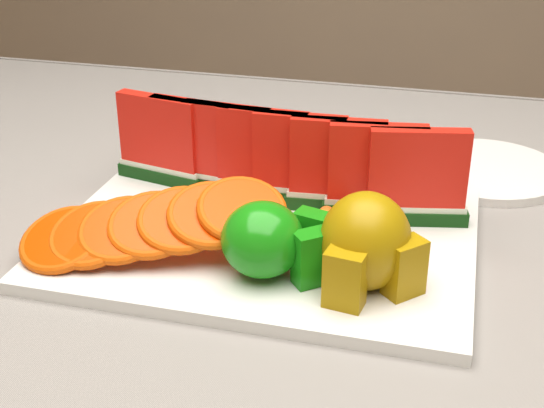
{
  "coord_description": "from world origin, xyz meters",
  "views": [
    {
      "loc": [
        0.21,
        -0.64,
        1.12
      ],
      "look_at": [
        0.05,
        -0.03,
        0.81
      ],
      "focal_mm": 50.0,
      "sensor_mm": 36.0,
      "label": 1
    }
  ],
  "objects_px": {
    "apple_cluster": "(271,241)",
    "side_plate": "(485,170)",
    "platter": "(265,236)",
    "pear_cluster": "(367,245)",
    "fork": "(200,128)"
  },
  "relations": [
    {
      "from": "apple_cluster",
      "to": "pear_cluster",
      "type": "distance_m",
      "value": 0.08
    },
    {
      "from": "apple_cluster",
      "to": "side_plate",
      "type": "bearing_deg",
      "value": 58.61
    },
    {
      "from": "apple_cluster",
      "to": "side_plate",
      "type": "height_order",
      "value": "apple_cluster"
    },
    {
      "from": "pear_cluster",
      "to": "fork",
      "type": "relative_size",
      "value": 0.51
    },
    {
      "from": "apple_cluster",
      "to": "side_plate",
      "type": "distance_m",
      "value": 0.35
    },
    {
      "from": "pear_cluster",
      "to": "side_plate",
      "type": "distance_m",
      "value": 0.31
    },
    {
      "from": "platter",
      "to": "pear_cluster",
      "type": "distance_m",
      "value": 0.14
    },
    {
      "from": "pear_cluster",
      "to": "side_plate",
      "type": "relative_size",
      "value": 0.45
    },
    {
      "from": "platter",
      "to": "side_plate",
      "type": "relative_size",
      "value": 1.82
    },
    {
      "from": "pear_cluster",
      "to": "side_plate",
      "type": "xyz_separation_m",
      "value": [
        0.1,
        0.29,
        -0.05
      ]
    },
    {
      "from": "apple_cluster",
      "to": "pear_cluster",
      "type": "height_order",
      "value": "pear_cluster"
    },
    {
      "from": "platter",
      "to": "apple_cluster",
      "type": "height_order",
      "value": "apple_cluster"
    },
    {
      "from": "platter",
      "to": "pear_cluster",
      "type": "xyz_separation_m",
      "value": [
        0.11,
        -0.07,
        0.04
      ]
    },
    {
      "from": "apple_cluster",
      "to": "platter",
      "type": "bearing_deg",
      "value": 108.84
    },
    {
      "from": "side_plate",
      "to": "platter",
      "type": "bearing_deg",
      "value": -132.89
    }
  ]
}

